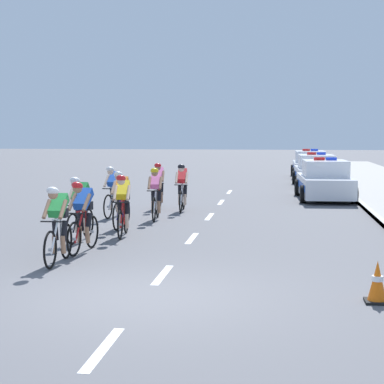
% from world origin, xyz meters
% --- Properties ---
extents(ground_plane, '(160.00, 160.00, 0.00)m').
position_xyz_m(ground_plane, '(0.00, 0.00, 0.00)').
color(ground_plane, '#56565B').
extents(kerb_edge, '(0.16, 60.00, 0.13)m').
position_xyz_m(kerb_edge, '(4.90, 14.00, 0.07)').
color(kerb_edge, '#9E9E99').
rests_on(kerb_edge, ground).
extents(lane_markings_centre, '(0.14, 21.60, 0.01)m').
position_xyz_m(lane_markings_centre, '(0.00, 7.51, 0.00)').
color(lane_markings_centre, white).
rests_on(lane_markings_centre, ground).
extents(cyclist_lead, '(0.42, 1.72, 1.56)m').
position_xyz_m(cyclist_lead, '(-2.18, 2.21, 0.79)').
color(cyclist_lead, black).
rests_on(cyclist_lead, ground).
extents(cyclist_second, '(0.44, 1.72, 1.56)m').
position_xyz_m(cyclist_second, '(-2.06, 3.43, 0.79)').
color(cyclist_second, black).
rests_on(cyclist_second, ground).
extents(cyclist_third, '(0.44, 1.72, 1.56)m').
position_xyz_m(cyclist_third, '(-2.54, 4.77, 0.79)').
color(cyclist_third, black).
rests_on(cyclist_third, ground).
extents(cyclist_fourth, '(0.44, 1.72, 1.56)m').
position_xyz_m(cyclist_fourth, '(-1.71, 5.58, 0.79)').
color(cyclist_fourth, black).
rests_on(cyclist_fourth, ground).
extents(cyclist_fifth, '(0.42, 1.72, 1.56)m').
position_xyz_m(cyclist_fifth, '(-2.09, 6.94, 0.79)').
color(cyclist_fifth, black).
rests_on(cyclist_fifth, ground).
extents(cyclist_sixth, '(0.44, 1.72, 1.56)m').
position_xyz_m(cyclist_sixth, '(-1.47, 8.60, 0.79)').
color(cyclist_sixth, black).
rests_on(cyclist_sixth, ground).
extents(cyclist_seventh, '(0.45, 1.72, 1.56)m').
position_xyz_m(cyclist_seventh, '(-2.85, 9.09, 0.79)').
color(cyclist_seventh, black).
rests_on(cyclist_seventh, ground).
extents(cyclist_eighth, '(0.43, 1.72, 1.56)m').
position_xyz_m(cyclist_eighth, '(-1.01, 10.73, 0.79)').
color(cyclist_eighth, black).
rests_on(cyclist_eighth, ground).
extents(cyclist_ninth, '(0.44, 1.72, 1.56)m').
position_xyz_m(cyclist_ninth, '(-1.89, 11.33, 0.79)').
color(cyclist_ninth, black).
rests_on(cyclist_ninth, ground).
extents(police_car_nearest, '(2.15, 4.47, 1.59)m').
position_xyz_m(police_car_nearest, '(3.77, 15.02, 0.68)').
color(police_car_nearest, white).
rests_on(police_car_nearest, ground).
extents(police_car_second, '(2.10, 4.45, 1.59)m').
position_xyz_m(police_car_second, '(3.77, 20.72, 0.68)').
color(police_car_second, silver).
rests_on(police_car_second, ground).
extents(police_car_third, '(2.02, 4.41, 1.59)m').
position_xyz_m(police_car_third, '(3.77, 26.47, 0.68)').
color(police_car_third, silver).
rests_on(police_car_third, ground).
extents(traffic_cone_near, '(0.36, 0.36, 0.64)m').
position_xyz_m(traffic_cone_near, '(3.53, 0.07, 0.31)').
color(traffic_cone_near, black).
rests_on(traffic_cone_near, ground).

